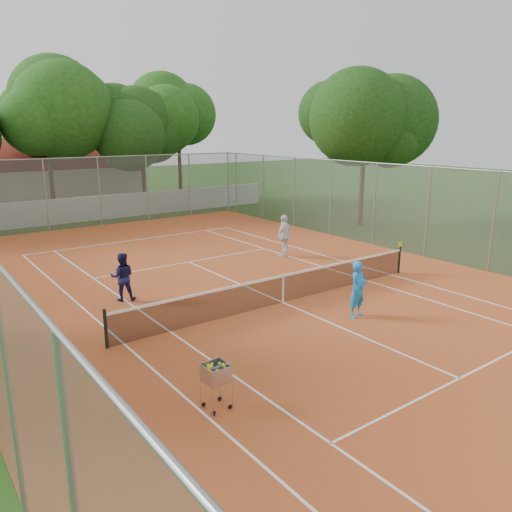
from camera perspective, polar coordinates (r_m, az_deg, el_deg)
ground at (r=16.54m, az=3.09°, el=-5.41°), size 120.00×120.00×0.00m
court_pad at (r=16.54m, az=3.09°, el=-5.38°), size 18.00×34.00×0.02m
court_lines at (r=16.53m, az=3.09°, el=-5.33°), size 10.98×23.78×0.01m
tennis_net at (r=16.37m, az=3.12°, el=-3.73°), size 11.88×0.10×0.98m
perimeter_fence at (r=15.98m, az=3.19°, el=1.36°), size 18.00×34.00×4.00m
boundary_wall at (r=32.90m, az=-18.44°, el=5.17°), size 26.00×0.30×1.50m
clubhouse at (r=41.89m, az=-25.58°, el=8.33°), size 16.40×9.00×4.40m
tropical_trees at (r=35.42m, az=-20.55°, el=12.52°), size 29.00×19.00×10.00m
player_near at (r=15.36m, az=11.57°, el=-3.76°), size 0.69×0.50×1.73m
player_far_left at (r=17.09m, az=-15.02°, el=-2.31°), size 0.97×0.87×1.62m
player_far_right at (r=22.22m, az=3.26°, el=2.33°), size 1.20×0.85×1.89m
ball_hopper at (r=10.46m, az=-4.56°, el=-14.44°), size 0.61×0.61×1.07m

